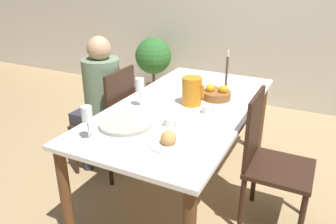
# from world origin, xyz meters

# --- Properties ---
(ground_plane) EXTENTS (20.00, 20.00, 0.00)m
(ground_plane) POSITION_xyz_m (0.00, 0.00, 0.00)
(ground_plane) COLOR tan
(wall_back) EXTENTS (10.00, 0.06, 2.60)m
(wall_back) POSITION_xyz_m (0.00, 2.19, 1.30)
(wall_back) COLOR beige
(wall_back) RESTS_ON ground_plane
(dining_table) EXTENTS (0.95, 1.86, 0.73)m
(dining_table) POSITION_xyz_m (0.00, 0.00, 0.64)
(dining_table) COLOR white
(dining_table) RESTS_ON ground_plane
(chair_person_side) EXTENTS (0.42, 0.42, 0.94)m
(chair_person_side) POSITION_xyz_m (-0.66, -0.05, 0.50)
(chair_person_side) COLOR #331E14
(chair_person_side) RESTS_ON ground_plane
(chair_opposite) EXTENTS (0.42, 0.42, 0.94)m
(chair_opposite) POSITION_xyz_m (0.66, -0.10, 0.50)
(chair_opposite) COLOR #331E14
(chair_opposite) RESTS_ON ground_plane
(person_seated) EXTENTS (0.39, 0.41, 1.19)m
(person_seated) POSITION_xyz_m (-0.75, -0.05, 0.71)
(person_seated) COLOR #33333D
(person_seated) RESTS_ON ground_plane
(red_pitcher) EXTENTS (0.17, 0.15, 0.21)m
(red_pitcher) POSITION_xyz_m (0.04, 0.03, 0.84)
(red_pitcher) COLOR orange
(red_pitcher) RESTS_ON dining_table
(wine_glass_water) EXTENTS (0.06, 0.06, 0.22)m
(wine_glass_water) POSITION_xyz_m (-0.28, -0.17, 0.89)
(wine_glass_water) COLOR white
(wine_glass_water) RESTS_ON dining_table
(wine_glass_juice) EXTENTS (0.06, 0.06, 0.21)m
(wine_glass_juice) POSITION_xyz_m (-0.28, -0.75, 0.89)
(wine_glass_juice) COLOR white
(wine_glass_juice) RESTS_ON dining_table
(teacup_near_person) EXTENTS (0.13, 0.13, 0.06)m
(teacup_near_person) POSITION_xyz_m (0.06, -0.38, 0.75)
(teacup_near_person) COLOR silver
(teacup_near_person) RESTS_ON dining_table
(teacup_across) EXTENTS (0.13, 0.13, 0.06)m
(teacup_across) POSITION_xyz_m (0.20, -0.08, 0.75)
(teacup_across) COLOR silver
(teacup_across) RESTS_ON dining_table
(serving_tray) EXTENTS (0.34, 0.34, 0.03)m
(serving_tray) POSITION_xyz_m (-0.19, -0.50, 0.75)
(serving_tray) COLOR #B7B2A8
(serving_tray) RESTS_ON dining_table
(bread_plate) EXTENTS (0.23, 0.23, 0.09)m
(bread_plate) POSITION_xyz_m (0.16, -0.60, 0.76)
(bread_plate) COLOR silver
(bread_plate) RESTS_ON dining_table
(fruit_bowl) EXTENTS (0.22, 0.22, 0.12)m
(fruit_bowl) POSITION_xyz_m (0.17, 0.23, 0.77)
(fruit_bowl) COLOR brown
(fruit_bowl) RESTS_ON dining_table
(candlestick_tall) EXTENTS (0.06, 0.06, 0.34)m
(candlestick_tall) POSITION_xyz_m (0.17, 0.45, 0.86)
(candlestick_tall) COLOR #4C4238
(candlestick_tall) RESTS_ON dining_table
(potted_plant) EXTENTS (0.49, 0.49, 0.84)m
(potted_plant) POSITION_xyz_m (-1.25, 1.77, 0.56)
(potted_plant) COLOR #A8603D
(potted_plant) RESTS_ON ground_plane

